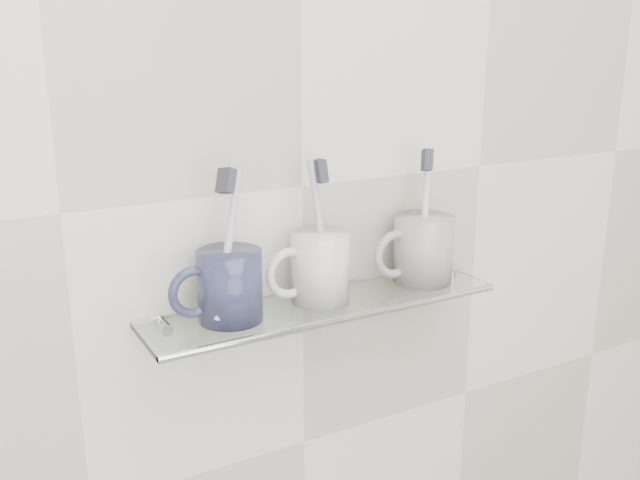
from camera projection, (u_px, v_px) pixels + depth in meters
wall_back at (302, 186)px, 0.98m from camera, size 2.50×0.00×2.50m
shelf_glass at (324, 305)px, 0.97m from camera, size 0.50×0.12×0.01m
shelf_rail at (346, 319)px, 0.93m from camera, size 0.50×0.01×0.01m
bracket_left at (165, 330)px, 0.92m from camera, size 0.02×0.03×0.02m
bracket_right at (426, 278)px, 1.11m from camera, size 0.02×0.03×0.02m
mug_left at (230, 286)px, 0.90m from camera, size 0.11×0.11×0.09m
mug_left_handle at (194, 292)px, 0.88m from camera, size 0.07×0.01×0.07m
toothbrush_left at (228, 244)px, 0.88m from camera, size 0.07×0.06×0.18m
bristles_left at (226, 181)px, 0.86m from camera, size 0.03×0.03×0.04m
mug_center at (320, 268)px, 0.96m from camera, size 0.08×0.08×0.10m
mug_center_handle at (290, 273)px, 0.94m from camera, size 0.07×0.01×0.07m
toothbrush_center at (320, 230)px, 0.95m from camera, size 0.03×0.03×0.19m
bristles_center at (320, 171)px, 0.92m from camera, size 0.02×0.03×0.03m
mug_right at (423, 249)px, 1.04m from camera, size 0.10×0.10×0.10m
mug_right_handle at (395, 254)px, 1.02m from camera, size 0.07×0.01×0.07m
toothbrush_right at (425, 215)px, 1.03m from camera, size 0.05×0.05×0.19m
bristles_right at (427, 160)px, 1.01m from camera, size 0.02×0.03×0.04m
chrome_cap at (450, 271)px, 1.08m from camera, size 0.03×0.03×0.01m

